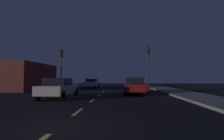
{
  "coord_description": "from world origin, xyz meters",
  "views": [
    {
      "loc": [
        1.83,
        -4.88,
        1.43
      ],
      "look_at": [
        0.94,
        13.28,
        2.31
      ],
      "focal_mm": 28.03,
      "sensor_mm": 36.0,
      "label": 1
    }
  ],
  "objects_px": {
    "traffic_signal_left": "(61,62)",
    "car_stopped_ahead": "(134,86)",
    "traffic_signal_right": "(148,60)",
    "car_oncoming_far": "(91,83)",
    "car_adjacent_lane": "(59,88)"
  },
  "relations": [
    {
      "from": "traffic_signal_right",
      "to": "car_oncoming_far",
      "type": "distance_m",
      "value": 10.44
    },
    {
      "from": "car_stopped_ahead",
      "to": "traffic_signal_left",
      "type": "bearing_deg",
      "value": 153.57
    },
    {
      "from": "car_stopped_ahead",
      "to": "car_adjacent_lane",
      "type": "bearing_deg",
      "value": -148.57
    },
    {
      "from": "car_stopped_ahead",
      "to": "car_adjacent_lane",
      "type": "height_order",
      "value": "car_stopped_ahead"
    },
    {
      "from": "traffic_signal_right",
      "to": "car_oncoming_far",
      "type": "xyz_separation_m",
      "value": [
        -7.73,
        6.39,
        -2.91
      ]
    },
    {
      "from": "traffic_signal_right",
      "to": "car_stopped_ahead",
      "type": "distance_m",
      "value": 5.41
    },
    {
      "from": "traffic_signal_right",
      "to": "car_adjacent_lane",
      "type": "distance_m",
      "value": 11.31
    },
    {
      "from": "traffic_signal_left",
      "to": "car_stopped_ahead",
      "type": "relative_size",
      "value": 1.08
    },
    {
      "from": "traffic_signal_left",
      "to": "traffic_signal_right",
      "type": "bearing_deg",
      "value": 0.0
    },
    {
      "from": "traffic_signal_left",
      "to": "traffic_signal_right",
      "type": "xyz_separation_m",
      "value": [
        10.31,
        0.0,
        0.19
      ]
    },
    {
      "from": "traffic_signal_left",
      "to": "car_stopped_ahead",
      "type": "bearing_deg",
      "value": -26.43
    },
    {
      "from": "traffic_signal_left",
      "to": "car_stopped_ahead",
      "type": "height_order",
      "value": "traffic_signal_left"
    },
    {
      "from": "traffic_signal_left",
      "to": "car_adjacent_lane",
      "type": "relative_size",
      "value": 1.11
    },
    {
      "from": "car_oncoming_far",
      "to": "traffic_signal_left",
      "type": "bearing_deg",
      "value": -111.98
    },
    {
      "from": "traffic_signal_left",
      "to": "car_oncoming_far",
      "type": "distance_m",
      "value": 7.41
    }
  ]
}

